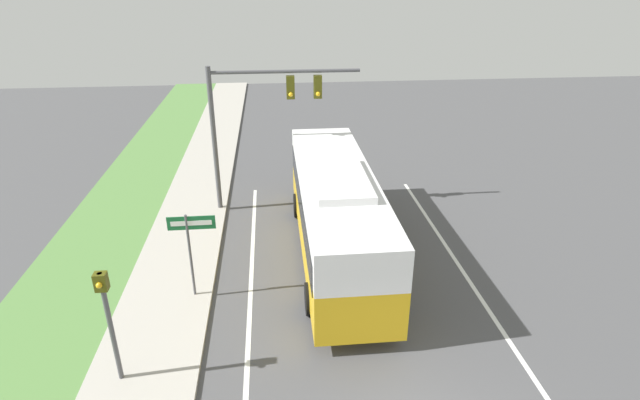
{
  "coord_description": "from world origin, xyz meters",
  "views": [
    {
      "loc": [
        -2.71,
        -6.7,
        9.29
      ],
      "look_at": [
        -1.06,
        9.79,
        1.74
      ],
      "focal_mm": 28.0,
      "sensor_mm": 36.0,
      "label": 1
    }
  ],
  "objects_px": {
    "pedestrian_signal": "(107,311)",
    "bus": "(336,208)",
    "signal_gantry": "(258,110)",
    "street_sign": "(191,240)"
  },
  "relations": [
    {
      "from": "pedestrian_signal",
      "to": "bus",
      "type": "bearing_deg",
      "value": 42.45
    },
    {
      "from": "signal_gantry",
      "to": "pedestrian_signal",
      "type": "relative_size",
      "value": 1.91
    },
    {
      "from": "signal_gantry",
      "to": "bus",
      "type": "bearing_deg",
      "value": -58.58
    },
    {
      "from": "street_sign",
      "to": "bus",
      "type": "bearing_deg",
      "value": 24.75
    },
    {
      "from": "bus",
      "to": "street_sign",
      "type": "bearing_deg",
      "value": -155.25
    },
    {
      "from": "bus",
      "to": "pedestrian_signal",
      "type": "bearing_deg",
      "value": -137.55
    },
    {
      "from": "bus",
      "to": "pedestrian_signal",
      "type": "xyz_separation_m",
      "value": [
        -6.09,
        -5.57,
        0.27
      ]
    },
    {
      "from": "signal_gantry",
      "to": "pedestrian_signal",
      "type": "bearing_deg",
      "value": -109.51
    },
    {
      "from": "signal_gantry",
      "to": "pedestrian_signal",
      "type": "distance_m",
      "value": 10.65
    },
    {
      "from": "bus",
      "to": "street_sign",
      "type": "height_order",
      "value": "bus"
    }
  ]
}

